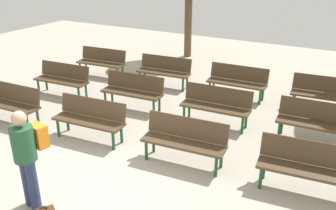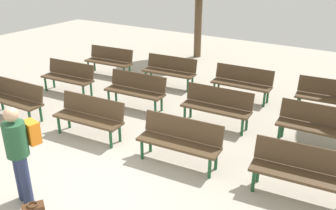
{
  "view_description": "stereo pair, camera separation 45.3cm",
  "coord_description": "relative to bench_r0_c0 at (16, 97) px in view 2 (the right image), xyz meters",
  "views": [
    {
      "loc": [
        3.61,
        -3.83,
        3.76
      ],
      "look_at": [
        0.0,
        2.78,
        0.55
      ],
      "focal_mm": 38.99,
      "sensor_mm": 36.0,
      "label": 1
    },
    {
      "loc": [
        4.0,
        -3.6,
        3.76
      ],
      "look_at": [
        0.0,
        2.78,
        0.55
      ],
      "focal_mm": 38.99,
      "sensor_mm": 36.0,
      "label": 2
    }
  ],
  "objects": [
    {
      "name": "bench_r0_c2",
      "position": [
        4.4,
        0.29,
        0.0
      ],
      "size": [
        1.63,
        0.6,
        0.87
      ],
      "rotation": [
        0.0,
        0.0,
        0.08
      ],
      "color": "#4C3823",
      "rests_on": "ground_plane"
    },
    {
      "name": "ground_plane",
      "position": [
        3.41,
        -1.33,
        -0.5
      ],
      "size": [
        24.0,
        24.0,
        0.0
      ],
      "primitive_type": "plane",
      "color": "#B2A899"
    },
    {
      "name": "bench_r2_c2",
      "position": [
        4.18,
        3.97,
        0.0
      ],
      "size": [
        1.62,
        0.54,
        0.87
      ],
      "rotation": [
        0.0,
        0.0,
        0.04
      ],
      "color": "#4C3823",
      "rests_on": "ground_plane"
    },
    {
      "name": "bench_r0_c3",
      "position": [
        6.58,
        0.44,
        0.0
      ],
      "size": [
        1.64,
        0.63,
        0.87
      ],
      "rotation": [
        0.0,
        0.0,
        0.09
      ],
      "color": "#4C3823",
      "rests_on": "ground_plane"
    },
    {
      "name": "visitor_with_backpack",
      "position": [
        2.88,
        -2.01,
        0.43
      ],
      "size": [
        0.4,
        0.57,
        1.65
      ],
      "rotation": [
        0.0,
        0.0,
        2.95
      ],
      "color": "navy",
      "rests_on": "ground_plane"
    },
    {
      "name": "bench_r1_c3",
      "position": [
        6.47,
        2.32,
        0.0
      ],
      "size": [
        1.62,
        0.55,
        0.87
      ],
      "rotation": [
        0.0,
        0.0,
        0.04
      ],
      "color": "#4C3823",
      "rests_on": "ground_plane"
    },
    {
      "name": "bench_r2_c0",
      "position": [
        -0.24,
        3.71,
        0.0
      ],
      "size": [
        1.63,
        0.61,
        0.87
      ],
      "rotation": [
        0.0,
        0.0,
        0.08
      ],
      "color": "#4C3823",
      "rests_on": "ground_plane"
    },
    {
      "name": "bench_r0_c1",
      "position": [
        2.21,
        0.19,
        0.0
      ],
      "size": [
        1.63,
        0.6,
        0.87
      ],
      "rotation": [
        0.0,
        0.0,
        0.07
      ],
      "color": "#4C3823",
      "rests_on": "ground_plane"
    },
    {
      "name": "bench_r1_c2",
      "position": [
        4.3,
        2.14,
        0.0
      ],
      "size": [
        1.62,
        0.57,
        0.87
      ],
      "rotation": [
        0.0,
        0.0,
        0.05
      ],
      "color": "#4C3823",
      "rests_on": "ground_plane"
    },
    {
      "name": "bench_r0_c0",
      "position": [
        0.0,
        0.0,
        0.0
      ],
      "size": [
        1.62,
        0.54,
        0.87
      ],
      "rotation": [
        0.0,
        0.0,
        0.04
      ],
      "color": "#4C3823",
      "rests_on": "ground_plane"
    },
    {
      "name": "bench_r1_c0",
      "position": [
        -0.14,
        1.85,
        0.0
      ],
      "size": [
        1.63,
        0.58,
        0.87
      ],
      "rotation": [
        0.0,
        0.0,
        0.07
      ],
      "color": "#4C3823",
      "rests_on": "ground_plane"
    },
    {
      "name": "bench_r1_c1",
      "position": [
        2.09,
        2.01,
        0.0
      ],
      "size": [
        1.63,
        0.6,
        0.87
      ],
      "rotation": [
        0.0,
        0.0,
        0.07
      ],
      "color": "#4C3823",
      "rests_on": "ground_plane"
    },
    {
      "name": "bench_r2_c3",
      "position": [
        6.4,
        4.12,
        0.0
      ],
      "size": [
        1.63,
        0.6,
        0.87
      ],
      "rotation": [
        0.0,
        0.0,
        0.08
      ],
      "color": "#4C3823",
      "rests_on": "ground_plane"
    },
    {
      "name": "bench_r2_c1",
      "position": [
        1.98,
        3.84,
        0.0
      ],
      "size": [
        1.63,
        0.59,
        0.87
      ],
      "rotation": [
        0.0,
        0.0,
        0.07
      ],
      "color": "#4C3823",
      "rests_on": "ground_plane"
    }
  ]
}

